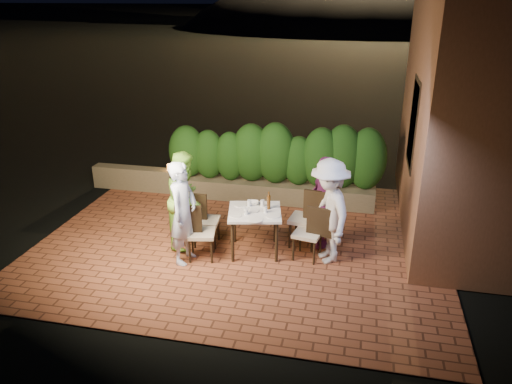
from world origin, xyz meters
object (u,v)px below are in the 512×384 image
(parapet_lamp, at_px, (170,167))
(chair_right_back, at_px, (305,218))
(diner_purple, at_px, (324,202))
(chair_left_front, at_px, (201,232))
(diner_white, at_px, (329,211))
(diner_blue, at_px, (183,213))
(bowl, at_px, (253,203))
(chair_left_back, at_px, (206,220))
(diner_green, at_px, (186,199))
(dining_table, at_px, (255,231))
(beer_bottle, at_px, (269,200))
(chair_right_front, at_px, (308,232))

(parapet_lamp, bearing_deg, chair_right_back, -30.32)
(chair_right_back, distance_m, diner_purple, 0.44)
(chair_left_front, xyz_separation_m, diner_white, (2.02, 0.39, 0.40))
(diner_blue, distance_m, diner_purple, 2.39)
(bowl, relative_size, chair_left_back, 0.21)
(diner_blue, relative_size, diner_green, 1.01)
(dining_table, distance_m, chair_left_front, 0.91)
(bowl, distance_m, diner_blue, 1.26)
(diner_white, bearing_deg, chair_left_front, -104.59)
(diner_green, bearing_deg, diner_white, -92.22)
(diner_blue, distance_m, diner_white, 2.32)
(beer_bottle, xyz_separation_m, chair_right_back, (0.57, 0.28, -0.38))
(diner_green, bearing_deg, dining_table, -92.49)
(dining_table, relative_size, diner_blue, 0.51)
(chair_right_back, height_order, parapet_lamp, chair_right_back)
(beer_bottle, distance_m, chair_left_front, 1.23)
(bowl, distance_m, chair_right_front, 1.07)
(chair_left_front, height_order, diner_purple, diner_purple)
(bowl, bearing_deg, dining_table, -71.79)
(beer_bottle, xyz_separation_m, diner_white, (1.01, -0.15, -0.04))
(dining_table, xyz_separation_m, chair_left_back, (-0.88, 0.08, 0.09))
(bowl, xyz_separation_m, chair_right_front, (0.98, -0.30, -0.31))
(bowl, distance_m, diner_white, 1.34)
(chair_right_back, height_order, diner_white, diner_white)
(chair_right_back, height_order, diner_purple, diner_purple)
(chair_left_front, relative_size, diner_purple, 0.58)
(dining_table, xyz_separation_m, parapet_lamp, (-2.42, 2.28, 0.20))
(beer_bottle, bearing_deg, chair_left_front, -152.24)
(diner_white, xyz_separation_m, diner_purple, (-0.12, 0.54, -0.06))
(beer_bottle, height_order, diner_green, diner_green)
(chair_right_front, height_order, parapet_lamp, chair_right_front)
(diner_purple, bearing_deg, chair_right_front, -47.67)
(chair_right_front, height_order, chair_right_back, chair_right_back)
(dining_table, distance_m, bowl, 0.49)
(parapet_lamp, bearing_deg, chair_left_back, -55.02)
(dining_table, distance_m, chair_right_back, 0.90)
(dining_table, bearing_deg, chair_left_front, -153.29)
(chair_left_back, distance_m, diner_blue, 0.75)
(chair_right_front, bearing_deg, chair_left_back, 7.17)
(chair_left_front, xyz_separation_m, diner_blue, (-0.24, -0.13, 0.38))
(chair_left_back, height_order, diner_blue, diner_blue)
(dining_table, height_order, chair_right_back, chair_right_back)
(chair_left_front, relative_size, chair_right_back, 0.90)
(chair_right_back, bearing_deg, bowl, 17.43)
(dining_table, bearing_deg, beer_bottle, 31.65)
(parapet_lamp, bearing_deg, diner_white, -32.36)
(chair_right_back, bearing_deg, chair_left_front, 35.59)
(dining_table, distance_m, diner_white, 1.31)
(chair_left_back, distance_m, diner_purple, 2.05)
(diner_purple, height_order, parapet_lamp, diner_purple)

